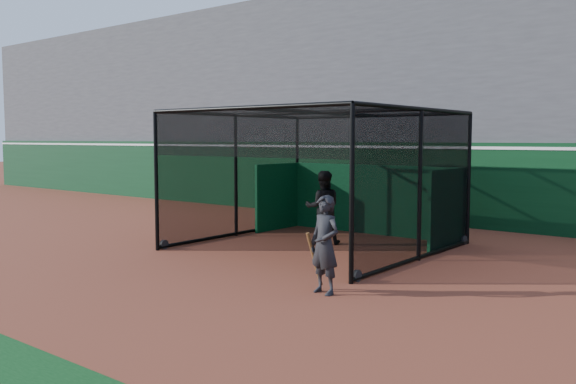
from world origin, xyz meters
The scene contains 6 objects.
ground centered at (0.00, 0.00, 0.00)m, with size 120.00×120.00×0.00m, color brown.
outfield_wall centered at (0.00, 8.50, 1.29)m, with size 50.00×0.50×2.50m.
grandstand centered at (0.00, 12.27, 4.48)m, with size 50.00×7.85×8.95m.
batting_cage centered at (0.67, 3.05, 1.61)m, with size 5.45×5.49×3.24m.
batter centered at (0.53, 3.47, 0.91)m, with size 0.89×0.69×1.82m, color black.
on_deck_player centered at (3.37, -0.54, 0.83)m, with size 0.67×0.50×1.67m.
Camera 1 is at (9.14, -8.86, 2.61)m, focal length 38.00 mm.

